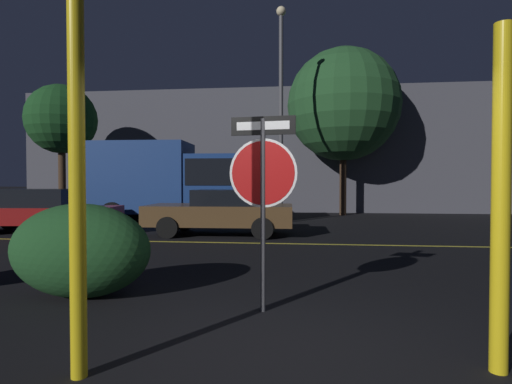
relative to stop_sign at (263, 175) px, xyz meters
The scene contains 13 objects.
ground_plane 2.12m from the stop_sign, 70.32° to the right, with size 260.00×260.00×0.00m, color black.
road_center_stripe 5.57m from the stop_sign, 85.11° to the left, with size 38.79×0.12×0.01m, color gold.
stop_sign is the anchor object (origin of this frame).
yellow_pole_left 2.20m from the stop_sign, 126.42° to the right, with size 0.13×0.13×3.46m, color yellow.
yellow_pole_right 2.45m from the stop_sign, 32.77° to the right, with size 0.14×0.14×2.82m, color yellow.
hedge_bush_1 2.71m from the stop_sign, behind, with size 1.92×1.13×1.26m, color #1E4C23.
passing_car_1 10.07m from the stop_sign, 138.25° to the left, with size 4.89×2.13×1.35m.
passing_car_2 7.16m from the stop_sign, 105.29° to the left, with size 4.37×2.06×1.33m.
delivery_truck 10.93m from the stop_sign, 113.83° to the left, with size 6.07×2.44×3.05m.
street_lamp 10.78m from the stop_sign, 91.46° to the left, with size 0.36×0.36×8.13m.
tree_0 16.61m from the stop_sign, 129.72° to the left, with size 3.15×3.15×6.03m.
tree_1 14.99m from the stop_sign, 80.23° to the left, with size 5.23×5.23×7.79m.
building_backdrop 17.82m from the stop_sign, 92.16° to the left, with size 27.77×3.92×6.45m, color #4C4C56.
Camera 1 is at (-0.02, -3.46, 1.55)m, focal length 28.00 mm.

